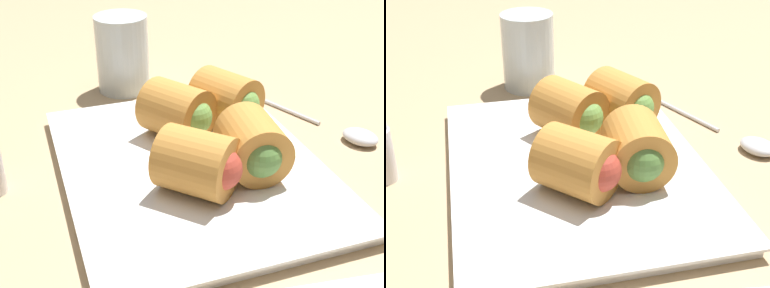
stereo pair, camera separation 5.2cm
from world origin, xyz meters
TOP-DOWN VIEW (x-y plane):
  - table_surface at (0.00, 0.00)cm, footprint 180.00×140.00cm
  - serving_plate at (-0.50, -2.57)cm, footprint 33.24×25.71cm
  - roll_front_left at (5.64, -3.31)cm, footprint 8.98×8.81cm
  - roll_front_right at (6.80, -9.62)cm, footprint 8.77×8.52cm
  - roll_back_left at (-4.02, -7.73)cm, footprint 8.06×6.75cm
  - roll_back_right at (-5.27, -1.82)cm, footprint 9.11×9.09cm
  - spoon at (1.51, -22.72)cm, footprint 19.26×9.54cm
  - drinking_glass at (24.05, -1.14)cm, footprint 7.12×7.12cm

SIDE VIEW (x-z plane):
  - table_surface at x=0.00cm, z-range 0.00..2.00cm
  - spoon at x=1.51cm, z-range 1.94..3.42cm
  - serving_plate at x=-0.50cm, z-range 2.01..3.51cm
  - roll_front_left at x=5.64cm, z-range 3.50..9.65cm
  - roll_front_right at x=6.80cm, z-range 3.50..9.65cm
  - roll_back_left at x=-4.02cm, z-range 3.50..9.65cm
  - roll_back_right at x=-5.27cm, z-range 3.50..9.65cm
  - drinking_glass at x=24.05cm, z-range 2.00..12.40cm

